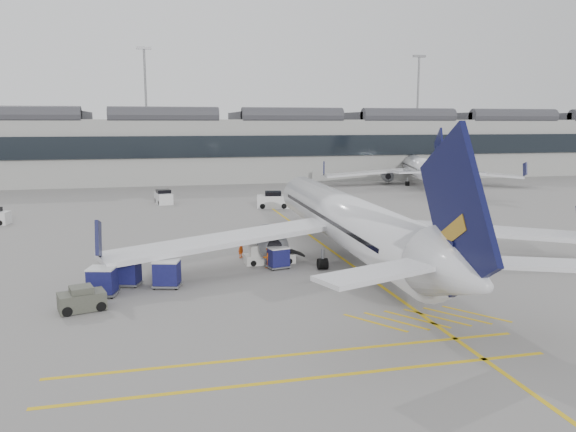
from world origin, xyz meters
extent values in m
plane|color=gray|center=(0.00, 0.00, 0.00)|extent=(220.00, 220.00, 0.00)
cube|color=#9E9E99|center=(0.00, 72.00, 5.50)|extent=(200.00, 20.00, 11.00)
cube|color=black|center=(0.00, 61.80, 6.50)|extent=(200.00, 0.50, 3.60)
cube|color=#38383D|center=(0.00, 72.00, 11.70)|extent=(200.00, 18.00, 1.40)
cylinder|color=slate|center=(-5.00, 86.00, 12.50)|extent=(0.44, 0.44, 25.00)
cube|color=slate|center=(-5.00, 86.00, 25.20)|extent=(3.00, 0.60, 0.50)
cylinder|color=slate|center=(55.00, 86.00, 12.50)|extent=(0.44, 0.44, 25.00)
cube|color=slate|center=(55.00, 86.00, 25.20)|extent=(3.00, 0.60, 0.50)
cube|color=gold|center=(10.00, 10.00, 0.01)|extent=(0.25, 60.00, 0.01)
cylinder|color=silver|center=(10.13, 6.64, 3.16)|extent=(4.68, 30.20, 3.77)
cone|color=silver|center=(10.65, 23.69, 3.16)|extent=(3.89, 4.13, 3.77)
cone|color=silver|center=(9.60, -10.81, 3.56)|extent=(3.92, 4.93, 3.77)
cube|color=silver|center=(0.56, 5.42, 2.26)|extent=(17.38, 8.24, 0.35)
cube|color=silver|center=(19.61, 4.85, 2.26)|extent=(17.27, 9.16, 0.35)
cylinder|color=slate|center=(4.33, 7.32, 1.55)|extent=(2.22, 3.67, 2.11)
cylinder|color=slate|center=(15.96, 6.96, 1.55)|extent=(2.22, 3.67, 2.11)
cube|color=#0B0D34|center=(9.62, -10.21, 6.37)|extent=(0.53, 7.64, 8.40)
cylinder|color=black|center=(10.48, 18.17, 0.32)|extent=(0.30, 0.65, 0.64)
cylinder|color=black|center=(7.55, 4.21, 0.40)|extent=(0.73, 0.82, 0.80)
cylinder|color=black|center=(12.56, 4.06, 0.40)|extent=(0.73, 0.82, 0.80)
cylinder|color=silver|center=(40.20, 54.49, 2.93)|extent=(11.27, 27.71, 3.49)
cone|color=silver|center=(44.68, 69.63, 2.93)|extent=(4.40, 4.56, 3.49)
cone|color=silver|center=(35.60, 38.99, 3.30)|extent=(4.62, 5.27, 3.49)
cube|color=silver|center=(31.34, 55.66, 2.09)|extent=(15.87, 3.76, 0.33)
cube|color=silver|center=(48.26, 50.64, 2.09)|extent=(14.91, 11.70, 0.33)
cylinder|color=slate|center=(35.16, 56.46, 1.44)|extent=(2.82, 3.76, 1.95)
cylinder|color=slate|center=(45.49, 53.40, 1.44)|extent=(2.82, 3.76, 1.95)
cube|color=#0B0D34|center=(35.76, 39.52, 5.90)|extent=(2.28, 6.86, 7.78)
cylinder|color=black|center=(43.23, 64.73, 0.30)|extent=(0.42, 0.64, 0.59)
cylinder|color=black|center=(37.31, 52.92, 0.37)|extent=(0.83, 0.90, 0.74)
cylinder|color=black|center=(41.76, 51.60, 0.37)|extent=(0.83, 0.90, 0.74)
cube|color=silver|center=(4.19, 6.94, 0.34)|extent=(3.76, 1.53, 0.69)
cube|color=black|center=(5.18, 6.96, 1.13)|extent=(3.35, 1.13, 1.46)
cube|color=silver|center=(3.11, 6.93, 1.03)|extent=(0.90, 1.29, 0.89)
cylinder|color=black|center=(2.83, 6.23, 0.22)|extent=(0.44, 0.18, 0.43)
cylinder|color=black|center=(2.81, 7.61, 0.22)|extent=(0.44, 0.18, 0.43)
cylinder|color=black|center=(5.58, 6.28, 0.22)|extent=(0.44, 0.18, 0.43)
cylinder|color=black|center=(5.56, 7.65, 0.22)|extent=(0.44, 0.18, 0.43)
cube|color=gray|center=(4.46, 5.20, 0.16)|extent=(1.74, 1.54, 0.11)
cube|color=#151653|center=(4.46, 5.20, 0.87)|extent=(1.60, 1.46, 1.28)
cube|color=silver|center=(4.46, 5.20, 1.54)|extent=(1.65, 1.52, 0.09)
cylinder|color=black|center=(3.96, 4.59, 0.10)|extent=(0.21, 0.13, 0.19)
cylinder|color=black|center=(3.75, 5.54, 0.10)|extent=(0.21, 0.13, 0.19)
cylinder|color=black|center=(5.17, 4.86, 0.10)|extent=(0.21, 0.13, 0.19)
cylinder|color=black|center=(4.96, 5.81, 0.10)|extent=(0.21, 0.13, 0.19)
cube|color=gray|center=(-3.51, 2.23, 0.18)|extent=(2.01, 1.80, 0.12)
cube|color=#151653|center=(-3.51, 2.23, 0.98)|extent=(1.85, 1.71, 1.46)
cube|color=silver|center=(-3.51, 2.23, 1.75)|extent=(1.92, 1.77, 0.10)
cylinder|color=black|center=(-4.33, 1.88, 0.11)|extent=(0.24, 0.15, 0.22)
cylinder|color=black|center=(-4.04, 2.94, 0.11)|extent=(0.24, 0.15, 0.22)
cylinder|color=black|center=(-2.97, 1.51, 0.11)|extent=(0.24, 0.15, 0.22)
cylinder|color=black|center=(-2.68, 2.58, 0.11)|extent=(0.24, 0.15, 0.22)
cube|color=gray|center=(-5.97, 3.20, 0.17)|extent=(1.91, 1.73, 0.11)
cube|color=#151653|center=(-5.97, 3.20, 0.91)|extent=(1.76, 1.65, 1.35)
cube|color=silver|center=(-5.97, 3.20, 1.61)|extent=(1.82, 1.70, 0.09)
cylinder|color=black|center=(-6.75, 2.92, 0.10)|extent=(0.22, 0.15, 0.20)
cylinder|color=black|center=(-6.42, 3.89, 0.10)|extent=(0.22, 0.15, 0.20)
cylinder|color=black|center=(-5.52, 2.51, 0.10)|extent=(0.22, 0.15, 0.20)
cylinder|color=black|center=(-5.19, 3.48, 0.10)|extent=(0.22, 0.15, 0.20)
cube|color=gray|center=(-7.38, 1.28, 0.18)|extent=(2.00, 1.78, 0.12)
cube|color=#151653|center=(-7.38, 1.28, 0.99)|extent=(1.84, 1.70, 1.46)
cube|color=silver|center=(-7.38, 1.28, 1.75)|extent=(1.90, 1.76, 0.10)
cylinder|color=black|center=(-8.20, 0.91, 0.11)|extent=(0.24, 0.15, 0.22)
cylinder|color=black|center=(-7.93, 1.99, 0.11)|extent=(0.24, 0.15, 0.22)
cylinder|color=black|center=(-6.83, 0.57, 0.11)|extent=(0.24, 0.15, 0.22)
cylinder|color=black|center=(-6.56, 1.64, 0.11)|extent=(0.24, 0.15, 0.22)
imported|color=#E6470C|center=(2.36, 9.09, 0.86)|extent=(0.66, 0.75, 1.72)
imported|color=#DD5A0B|center=(3.75, 5.54, 0.78)|extent=(0.93, 0.85, 1.55)
cube|color=#484A3F|center=(-8.30, -1.24, 0.55)|extent=(2.80, 2.11, 1.00)
cube|color=#484A3F|center=(-8.30, -1.24, 1.15)|extent=(1.47, 1.47, 0.50)
cylinder|color=black|center=(-8.99, -2.11, 0.28)|extent=(0.61, 0.39, 0.56)
cylinder|color=black|center=(-9.34, -0.86, 0.28)|extent=(0.61, 0.39, 0.56)
cylinder|color=black|center=(-7.27, -1.62, 0.28)|extent=(0.61, 0.39, 0.56)
cylinder|color=black|center=(-7.61, -0.38, 0.28)|extent=(0.61, 0.39, 0.56)
cone|color=#F24C0A|center=(7.53, 20.52, 0.29)|extent=(0.41, 0.41, 0.57)
cone|color=#F24C0A|center=(14.85, 3.74, 0.28)|extent=(0.40, 0.40, 0.56)
cylinder|color=black|center=(-19.67, 28.74, 0.28)|extent=(0.59, 0.30, 0.56)
cylinder|color=black|center=(-19.42, 30.22, 0.28)|extent=(0.59, 0.30, 0.56)
cube|color=silver|center=(-2.93, 40.95, 0.70)|extent=(2.38, 3.86, 1.40)
cube|color=black|center=(-2.93, 40.95, 1.55)|extent=(1.98, 2.06, 0.60)
cylinder|color=black|center=(-1.93, 39.90, 0.30)|extent=(0.32, 0.63, 0.60)
cylinder|color=black|center=(-3.52, 39.63, 0.30)|extent=(0.32, 0.63, 0.60)
cylinder|color=black|center=(-2.34, 42.27, 0.30)|extent=(0.32, 0.63, 0.60)
cylinder|color=black|center=(-3.92, 42.00, 0.30)|extent=(0.32, 0.63, 0.60)
cube|color=silver|center=(10.26, 34.11, 0.77)|extent=(4.28, 2.71, 1.55)
cube|color=black|center=(10.26, 34.11, 1.71)|extent=(2.31, 2.22, 0.66)
cylinder|color=black|center=(8.79, 33.49, 0.33)|extent=(0.70, 0.36, 0.66)
cylinder|color=black|center=(9.13, 35.23, 0.33)|extent=(0.70, 0.36, 0.66)
cylinder|color=black|center=(11.40, 32.99, 0.33)|extent=(0.70, 0.36, 0.66)
cylinder|color=black|center=(11.73, 34.72, 0.33)|extent=(0.70, 0.36, 0.66)
camera|label=1|loc=(-4.11, -33.51, 10.48)|focal=35.00mm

